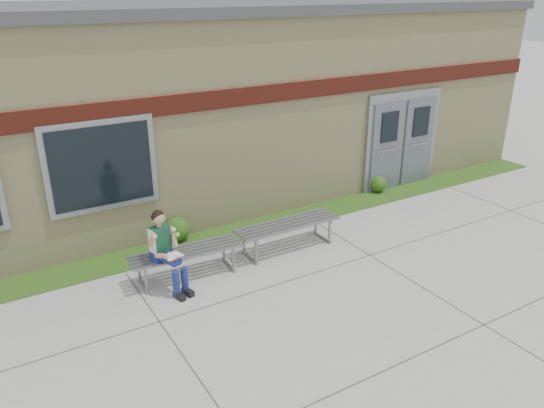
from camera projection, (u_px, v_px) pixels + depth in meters
ground at (343, 282)px, 8.77m from camera, size 80.00×80.00×0.00m
grass_strip at (264, 225)px, 10.82m from camera, size 16.00×0.80×0.02m
school_building at (193, 96)px, 12.71m from camera, size 16.20×6.22×4.20m
bench_left at (186, 257)px, 8.80m from camera, size 1.91×0.64×0.49m
bench_right at (288, 229)px, 9.75m from camera, size 2.00×0.56×0.52m
girl at (166, 249)px, 8.33m from camera, size 0.52×0.80×1.33m
shrub_mid at (177, 229)px, 10.08m from camera, size 0.47×0.47×0.47m
shrub_east at (378, 184)px, 12.50m from camera, size 0.39×0.39×0.39m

